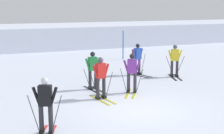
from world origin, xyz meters
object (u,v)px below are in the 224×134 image
(skier_purple, at_px, (132,72))
(skier_green, at_px, (93,69))
(skier_blue, at_px, (137,58))
(skier_red, at_px, (100,76))
(skier_yellow, at_px, (175,59))
(skier_black, at_px, (45,104))
(trail_marker_pole, at_px, (123,45))

(skier_purple, bearing_deg, skier_green, 138.05)
(skier_green, height_order, skier_blue, same)
(skier_red, bearing_deg, skier_blue, 46.16)
(skier_yellow, bearing_deg, skier_blue, 143.55)
(skier_red, xyz_separation_m, skier_green, (0.22, 1.58, -0.04))
(skier_yellow, distance_m, skier_purple, 4.05)
(skier_yellow, bearing_deg, skier_purple, -149.53)
(skier_blue, bearing_deg, skier_green, -148.00)
(skier_purple, bearing_deg, skier_black, -143.50)
(skier_purple, distance_m, trail_marker_pole, 9.03)
(skier_purple, height_order, trail_marker_pole, trail_marker_pole)
(skier_red, relative_size, skier_purple, 1.00)
(skier_black, bearing_deg, skier_blue, 45.99)
(skier_yellow, xyz_separation_m, skier_blue, (-1.60, 1.18, 0.00))
(skier_black, relative_size, trail_marker_pole, 0.86)
(trail_marker_pole, bearing_deg, skier_black, -123.62)
(skier_black, bearing_deg, skier_purple, 36.50)
(trail_marker_pole, bearing_deg, skier_red, -119.46)
(skier_yellow, relative_size, skier_red, 1.00)
(skier_blue, distance_m, skier_purple, 3.75)
(skier_red, distance_m, skier_black, 3.96)
(skier_green, relative_size, skier_black, 1.00)
(skier_red, relative_size, trail_marker_pole, 0.86)
(skier_green, distance_m, skier_blue, 3.82)
(skier_green, xyz_separation_m, trail_marker_pole, (4.72, 7.16, 0.08))
(skier_blue, bearing_deg, trail_marker_pole, 73.95)
(trail_marker_pole, bearing_deg, skier_purple, -111.90)
(skier_yellow, relative_size, trail_marker_pole, 0.86)
(skier_green, distance_m, trail_marker_pole, 8.58)
(skier_yellow, distance_m, skier_blue, 1.99)
(skier_red, distance_m, skier_blue, 5.00)
(skier_red, bearing_deg, skier_yellow, 25.57)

